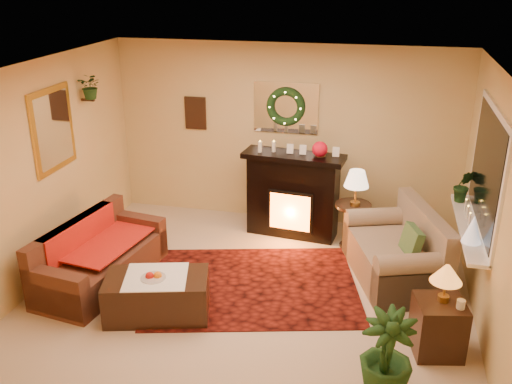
% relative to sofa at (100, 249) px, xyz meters
% --- Properties ---
extents(floor, '(5.00, 5.00, 0.00)m').
position_rel_sofa_xyz_m(floor, '(1.80, 0.11, -0.43)').
color(floor, beige).
rests_on(floor, ground).
extents(ceiling, '(5.00, 5.00, 0.00)m').
position_rel_sofa_xyz_m(ceiling, '(1.80, 0.11, 2.17)').
color(ceiling, white).
rests_on(ceiling, ground).
extents(wall_back, '(5.00, 5.00, 0.00)m').
position_rel_sofa_xyz_m(wall_back, '(1.80, 2.36, 0.87)').
color(wall_back, '#EFD88C').
rests_on(wall_back, ground).
extents(wall_front, '(5.00, 5.00, 0.00)m').
position_rel_sofa_xyz_m(wall_front, '(1.80, -2.14, 0.87)').
color(wall_front, '#EFD88C').
rests_on(wall_front, ground).
extents(wall_left, '(4.50, 4.50, 0.00)m').
position_rel_sofa_xyz_m(wall_left, '(-0.70, 0.11, 0.87)').
color(wall_left, '#EFD88C').
rests_on(wall_left, ground).
extents(wall_right, '(4.50, 4.50, 0.00)m').
position_rel_sofa_xyz_m(wall_right, '(4.30, 0.11, 0.87)').
color(wall_right, '#EFD88C').
rests_on(wall_right, ground).
extents(area_rug, '(2.86, 2.41, 0.01)m').
position_rel_sofa_xyz_m(area_rug, '(1.79, 0.30, -0.42)').
color(area_rug, maroon).
rests_on(area_rug, floor).
extents(sofa, '(1.04, 1.86, 0.76)m').
position_rel_sofa_xyz_m(sofa, '(0.00, 0.00, 0.00)').
color(sofa, '#3D251C').
rests_on(sofa, floor).
extents(red_throw, '(0.77, 1.25, 0.02)m').
position_rel_sofa_xyz_m(red_throw, '(-0.03, 0.17, 0.03)').
color(red_throw, red).
rests_on(red_throw, sofa).
extents(fireplace, '(1.27, 0.52, 1.13)m').
position_rel_sofa_xyz_m(fireplace, '(2.01, 1.82, 0.12)').
color(fireplace, black).
rests_on(fireplace, floor).
extents(poinsettia, '(0.21, 0.21, 0.21)m').
position_rel_sofa_xyz_m(poinsettia, '(2.37, 1.78, 0.87)').
color(poinsettia, red).
rests_on(poinsettia, fireplace).
extents(mantel_candle_a, '(0.06, 0.06, 0.18)m').
position_rel_sofa_xyz_m(mantel_candle_a, '(1.55, 1.78, 0.83)').
color(mantel_candle_a, white).
rests_on(mantel_candle_a, fireplace).
extents(mantel_candle_b, '(0.06, 0.06, 0.17)m').
position_rel_sofa_xyz_m(mantel_candle_b, '(1.73, 1.84, 0.83)').
color(mantel_candle_b, white).
rests_on(mantel_candle_b, fireplace).
extents(mantel_mirror, '(0.92, 0.02, 0.72)m').
position_rel_sofa_xyz_m(mantel_mirror, '(1.80, 2.34, 1.27)').
color(mantel_mirror, white).
rests_on(mantel_mirror, wall_back).
extents(wreath, '(0.55, 0.11, 0.55)m').
position_rel_sofa_xyz_m(wreath, '(1.80, 2.30, 1.29)').
color(wreath, '#194719').
rests_on(wreath, wall_back).
extents(wall_art, '(0.32, 0.03, 0.48)m').
position_rel_sofa_xyz_m(wall_art, '(0.45, 2.34, 1.12)').
color(wall_art, '#381E11').
rests_on(wall_art, wall_back).
extents(gold_mirror, '(0.03, 0.84, 1.00)m').
position_rel_sofa_xyz_m(gold_mirror, '(-0.68, 0.41, 1.32)').
color(gold_mirror, gold).
rests_on(gold_mirror, wall_left).
extents(hanging_plant, '(0.33, 0.28, 0.36)m').
position_rel_sofa_xyz_m(hanging_plant, '(-0.54, 1.16, 1.54)').
color(hanging_plant, '#194719').
rests_on(hanging_plant, wall_left).
extents(loveseat, '(1.33, 1.72, 0.88)m').
position_rel_sofa_xyz_m(loveseat, '(3.42, 0.89, -0.01)').
color(loveseat, gray).
rests_on(loveseat, floor).
extents(window_frame, '(0.03, 1.86, 1.36)m').
position_rel_sofa_xyz_m(window_frame, '(4.28, 0.66, 1.12)').
color(window_frame, white).
rests_on(window_frame, wall_right).
extents(window_glass, '(0.02, 1.70, 1.22)m').
position_rel_sofa_xyz_m(window_glass, '(4.27, 0.66, 1.12)').
color(window_glass, black).
rests_on(window_glass, wall_right).
extents(window_sill, '(0.22, 1.86, 0.04)m').
position_rel_sofa_xyz_m(window_sill, '(4.18, 0.66, 0.44)').
color(window_sill, white).
rests_on(window_sill, wall_right).
extents(mini_tree, '(0.20, 0.20, 0.31)m').
position_rel_sofa_xyz_m(mini_tree, '(4.16, 0.23, 0.61)').
color(mini_tree, white).
rests_on(mini_tree, window_sill).
extents(sill_plant, '(0.29, 0.24, 0.54)m').
position_rel_sofa_xyz_m(sill_plant, '(4.17, 1.35, 0.66)').
color(sill_plant, '#174E15').
rests_on(sill_plant, window_sill).
extents(side_table_round, '(0.62, 0.62, 0.63)m').
position_rel_sofa_xyz_m(side_table_round, '(2.86, 1.61, -0.10)').
color(side_table_round, black).
rests_on(side_table_round, floor).
extents(lamp_cream, '(0.33, 0.33, 0.50)m').
position_rel_sofa_xyz_m(lamp_cream, '(2.88, 1.57, 0.45)').
color(lamp_cream, beige).
rests_on(lamp_cream, side_table_round).
extents(end_table_square, '(0.54, 0.54, 0.56)m').
position_rel_sofa_xyz_m(end_table_square, '(3.85, -0.49, -0.16)').
color(end_table_square, black).
rests_on(end_table_square, floor).
extents(lamp_tiffany, '(0.31, 0.31, 0.45)m').
position_rel_sofa_xyz_m(lamp_tiffany, '(3.87, -0.46, 0.32)').
color(lamp_tiffany, '#FF8F42').
rests_on(lamp_tiffany, end_table_square).
extents(coffee_table, '(1.22, 0.87, 0.46)m').
position_rel_sofa_xyz_m(coffee_table, '(0.92, -0.51, -0.22)').
color(coffee_table, black).
rests_on(coffee_table, floor).
extents(fruit_bowl, '(0.27, 0.27, 0.06)m').
position_rel_sofa_xyz_m(fruit_bowl, '(0.91, -0.55, 0.02)').
color(fruit_bowl, silver).
rests_on(fruit_bowl, coffee_table).
extents(floor_palm, '(1.56, 1.56, 2.52)m').
position_rel_sofa_xyz_m(floor_palm, '(3.36, -1.24, 0.02)').
color(floor_palm, '#184B1D').
rests_on(floor_palm, floor).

